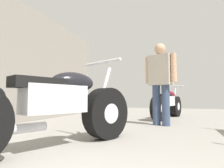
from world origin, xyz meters
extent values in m
plane|color=gray|center=(0.00, 3.23, 0.00)|extent=(15.52, 15.52, 0.00)
cube|color=gray|center=(-2.87, 3.23, 1.37)|extent=(0.08, 7.11, 2.75)
cylinder|color=black|center=(-0.45, 2.40, 0.35)|extent=(0.47, 0.71, 0.69)
cylinder|color=silver|center=(-0.45, 2.40, 0.35)|extent=(0.30, 0.33, 0.26)
cube|color=silver|center=(-0.78, 1.69, 0.54)|extent=(0.52, 0.74, 0.30)
ellipsoid|color=black|center=(-0.68, 1.91, 0.73)|extent=(0.49, 0.63, 0.24)
cube|color=black|center=(-0.86, 1.51, 0.70)|extent=(0.43, 0.57, 0.11)
cylinder|color=silver|center=(-0.47, 2.36, 0.67)|extent=(0.16, 0.27, 0.63)
cylinder|color=silver|center=(-0.49, 2.32, 1.04)|extent=(0.62, 0.31, 0.04)
cylinder|color=silver|center=(-1.05, 1.46, 0.24)|extent=(0.34, 0.58, 0.10)
cylinder|color=black|center=(0.41, 6.10, 0.30)|extent=(0.37, 0.64, 0.61)
cylinder|color=silver|center=(0.41, 6.10, 0.30)|extent=(0.27, 0.28, 0.23)
cylinder|color=black|center=(0.04, 4.77, 0.30)|extent=(0.37, 0.64, 0.61)
cylinder|color=silver|center=(0.04, 4.77, 0.30)|extent=(0.27, 0.28, 0.23)
cube|color=silver|center=(0.23, 5.43, 0.47)|extent=(0.39, 0.65, 0.27)
ellipsoid|color=#5B0F19|center=(0.28, 5.64, 0.65)|extent=(0.37, 0.54, 0.21)
cube|color=black|center=(0.18, 5.27, 0.62)|extent=(0.33, 0.50, 0.09)
ellipsoid|color=#5B0F19|center=(0.05, 4.82, 0.49)|extent=(0.35, 0.47, 0.23)
cylinder|color=silver|center=(0.40, 6.06, 0.59)|extent=(0.11, 0.24, 0.55)
cylinder|color=silver|center=(0.39, 6.02, 0.91)|extent=(0.58, 0.19, 0.03)
cylinder|color=silver|center=(0.02, 5.20, 0.21)|extent=(0.23, 0.53, 0.09)
cylinder|color=#384766|center=(0.26, 3.94, 0.41)|extent=(0.20, 0.20, 0.82)
cylinder|color=#384766|center=(0.06, 4.01, 0.41)|extent=(0.20, 0.20, 0.82)
cube|color=#B2A899|center=(0.16, 3.97, 1.13)|extent=(0.51, 0.38, 0.63)
cylinder|color=tan|center=(0.42, 3.88, 1.15)|extent=(0.14, 0.14, 0.57)
cylinder|color=tan|center=(-0.10, 4.07, 1.15)|extent=(0.14, 0.14, 0.57)
sphere|color=tan|center=(0.16, 3.97, 1.58)|extent=(0.23, 0.23, 0.23)
camera|label=1|loc=(0.47, -0.08, 0.55)|focal=30.85mm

